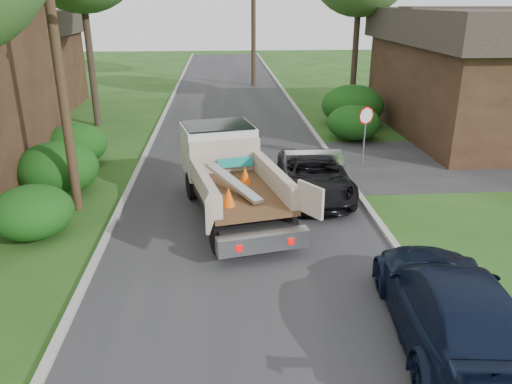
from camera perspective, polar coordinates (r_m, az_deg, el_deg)
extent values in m
plane|color=#1F4112|center=(12.48, -0.34, -10.22)|extent=(120.00, 120.00, 0.00)
cube|color=#28282B|center=(21.65, -2.07, 3.67)|extent=(8.00, 90.00, 0.02)
cube|color=#9E9E99|center=(21.89, -12.88, 3.49)|extent=(0.20, 90.00, 0.12)
cube|color=#9E9E99|center=(22.14, 8.62, 3.99)|extent=(0.20, 90.00, 0.12)
cylinder|color=slate|center=(21.23, 12.24, 5.64)|extent=(0.06, 0.06, 2.00)
cylinder|color=#B20A0A|center=(20.97, 12.47, 8.54)|extent=(0.71, 0.32, 0.76)
cylinder|color=#382619|center=(16.43, -21.81, 14.47)|extent=(0.30, 0.30, 10.00)
cube|color=#331F15|center=(35.32, -25.92, 12.17)|extent=(7.00, 7.00, 4.50)
cube|color=#332B26|center=(35.09, -26.71, 16.90)|extent=(7.56, 7.56, 1.40)
cube|color=#332B26|center=(35.07, -26.91, 18.03)|extent=(1.05, 7.56, 0.20)
cube|color=#331F15|center=(28.50, 25.15, 10.61)|extent=(9.00, 12.00, 4.50)
cube|color=#332B26|center=(28.21, 26.14, 16.67)|extent=(9.72, 12.96, 1.60)
cube|color=#332B26|center=(28.19, 26.41, 18.28)|extent=(9.72, 1.80, 0.20)
ellipsoid|color=#134610|center=(15.79, -24.20, -2.11)|extent=(2.34, 2.34, 1.53)
ellipsoid|color=#134610|center=(18.94, -21.77, 2.51)|extent=(2.86, 2.86, 1.87)
ellipsoid|color=#134610|center=(22.26, -19.95, 5.16)|extent=(2.60, 2.60, 1.70)
ellipsoid|color=#134610|center=(25.15, 11.09, 7.77)|extent=(2.60, 2.60, 1.70)
ellipsoid|color=#134610|center=(28.11, 10.99, 9.69)|extent=(3.38, 3.38, 2.21)
cylinder|color=#2D2119|center=(28.54, -18.62, 16.08)|extent=(0.36, 0.36, 9.00)
cylinder|color=#2D2119|center=(31.79, 11.35, 16.69)|extent=(0.36, 0.36, 8.50)
cylinder|color=#2D2119|center=(40.74, -0.29, 19.73)|extent=(0.36, 0.36, 11.00)
cylinder|color=black|center=(17.40, -7.29, 0.75)|extent=(0.52, 1.02, 0.97)
cylinder|color=black|center=(17.81, -0.79, 1.40)|extent=(0.52, 1.02, 0.97)
cylinder|color=black|center=(13.69, -4.42, -4.97)|extent=(0.52, 1.02, 0.97)
cylinder|color=black|center=(14.20, 3.69, -3.95)|extent=(0.52, 1.02, 0.97)
cube|color=black|center=(15.75, -2.47, -0.61)|extent=(3.44, 6.56, 0.26)
cube|color=silver|center=(17.53, -4.33, 4.90)|extent=(2.73, 2.40, 1.67)
cube|color=black|center=(17.37, -4.38, 6.78)|extent=(2.54, 2.21, 0.59)
cube|color=#472D19|center=(14.92, -1.79, -0.18)|extent=(3.14, 4.29, 0.13)
cube|color=beige|center=(16.50, -3.53, 4.09)|extent=(2.34, 0.61, 1.08)
cube|color=beige|center=(14.57, -5.91, 0.77)|extent=(1.05, 3.63, 0.65)
cube|color=beige|center=(15.07, 2.16, 1.58)|extent=(1.05, 3.63, 0.65)
cube|color=silver|center=(13.08, 0.83, -5.70)|extent=(2.50, 0.90, 0.48)
cube|color=#B20505|center=(12.74, -1.94, -6.48)|extent=(0.18, 0.08, 0.17)
cube|color=#B20505|center=(13.12, 4.02, -5.66)|extent=(0.18, 0.08, 0.17)
cube|color=beige|center=(12.51, -5.27, -2.18)|extent=(0.21, 0.97, 0.86)
cube|color=beige|center=(13.24, 6.22, -0.87)|extent=(0.59, 0.86, 0.86)
cube|color=silver|center=(14.84, -2.72, 1.20)|extent=(1.69, 2.57, 0.50)
cone|color=#F2590A|center=(13.79, -3.16, -0.54)|extent=(0.46, 0.46, 0.54)
cone|color=#F2590A|center=(15.47, -1.26, 1.93)|extent=(0.46, 0.46, 0.54)
cube|color=#148C84|center=(16.36, -2.39, 3.40)|extent=(1.18, 0.36, 0.30)
imported|color=black|center=(17.68, 6.72, 1.90)|extent=(2.64, 5.27, 1.43)
imported|color=black|center=(10.89, 21.44, -11.96)|extent=(2.84, 5.81, 1.63)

